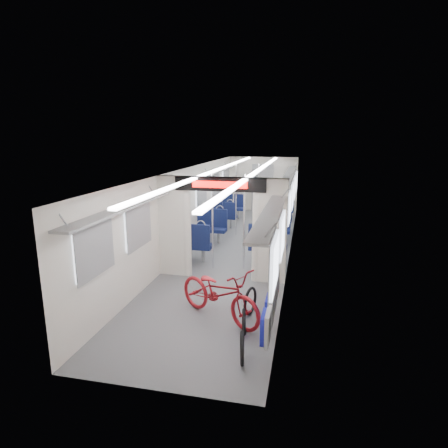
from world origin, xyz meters
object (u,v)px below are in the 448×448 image
object	(u,v)px
flip_bench	(272,302)
bike_hoop_b	(244,323)
seat_bay_far_left	(229,209)
seat_bay_near_left	(203,232)
stanchion_far_left	(236,200)
stanchion_near_right	(244,223)
seat_bay_near_right	(271,232)
bike_hoop_a	(242,350)
bicycle	(219,293)
bike_hoop_c	(250,302)
stanchion_near_left	(213,222)
stanchion_far_right	(258,200)
seat_bay_far_right	(280,211)

from	to	relation	value
flip_bench	bike_hoop_b	world-z (taller)	flip_bench
flip_bench	seat_bay_far_left	size ratio (longest dim) A/B	1.07
flip_bench	seat_bay_near_left	size ratio (longest dim) A/B	0.96
seat_bay_near_left	stanchion_far_left	world-z (taller)	stanchion_far_left
stanchion_near_right	seat_bay_near_right	bearing A→B (deg)	70.40
flip_bench	stanchion_far_left	world-z (taller)	stanchion_far_left
flip_bench	bike_hoop_a	distance (m)	1.01
bicycle	flip_bench	bearing A→B (deg)	-79.78
seat_bay_near_right	stanchion_far_left	bearing A→B (deg)	129.19
bicycle	bike_hoop_c	world-z (taller)	bicycle
flip_bench	stanchion_far_left	xyz separation A→B (m)	(-1.71, 6.06, 0.57)
stanchion_near_left	stanchion_far_left	size ratio (longest dim) A/B	1.00
bike_hoop_b	bike_hoop_c	distance (m)	0.72
seat_bay_near_right	stanchion_near_left	size ratio (longest dim) A/B	0.98
seat_bay_near_left	flip_bench	bearing A→B (deg)	-61.23
seat_bay_near_right	seat_bay_far_left	world-z (taller)	seat_bay_near_right
stanchion_far_right	stanchion_near_left	bearing A→B (deg)	-100.79
bike_hoop_a	seat_bay_far_left	size ratio (longest dim) A/B	0.25
seat_bay_near_right	stanchion_near_left	world-z (taller)	stanchion_near_left
flip_bench	seat_bay_far_right	bearing A→B (deg)	93.10
bike_hoop_a	seat_bay_near_right	bearing A→B (deg)	91.02
stanchion_far_left	bicycle	bearing A→B (deg)	-82.33
seat_bay_far_right	seat_bay_far_left	bearing A→B (deg)	-179.06
bike_hoop_b	stanchion_near_left	distance (m)	3.34
seat_bay_far_left	stanchion_far_left	distance (m)	1.85
seat_bay_near_left	seat_bay_far_right	distance (m)	4.02
seat_bay_far_right	stanchion_near_left	world-z (taller)	stanchion_near_left
stanchion_far_right	flip_bench	bearing A→B (deg)	-80.59
bike_hoop_a	stanchion_near_right	world-z (taller)	stanchion_near_right
flip_bench	seat_bay_near_right	xyz separation A→B (m)	(-0.42, 4.47, -0.01)
bike_hoop_c	stanchion_far_right	world-z (taller)	stanchion_far_right
bicycle	seat_bay_near_left	size ratio (longest dim) A/B	0.86
bicycle	flip_bench	xyz separation A→B (m)	(0.94, -0.36, 0.09)
bike_hoop_b	seat_bay_far_left	bearing A→B (deg)	103.43
seat_bay_near_left	stanchion_near_left	distance (m)	1.56
seat_bay_near_right	seat_bay_far_right	bearing A→B (deg)	90.00
stanchion_far_left	stanchion_near_right	bearing A→B (deg)	-76.02
stanchion_far_left	seat_bay_far_left	bearing A→B (deg)	109.41
stanchion_near_left	stanchion_far_left	world-z (taller)	same
seat_bay_near_left	seat_bay_near_right	size ratio (longest dim) A/B	0.96
bicycle	seat_bay_far_left	size ratio (longest dim) A/B	0.96
seat_bay_far_left	stanchion_far_right	bearing A→B (deg)	-48.96
flip_bench	stanchion_near_right	world-z (taller)	stanchion_near_right
bike_hoop_a	stanchion_near_right	xyz separation A→B (m)	(-0.62, 3.88, 0.93)
bicycle	bike_hoop_c	xyz separation A→B (m)	(0.51, 0.28, -0.25)
bike_hoop_b	stanchion_far_right	xyz separation A→B (m)	(-0.61, 6.34, 0.95)
stanchion_near_left	seat_bay_near_left	bearing A→B (deg)	114.80
stanchion_far_right	seat_bay_near_right	bearing A→B (deg)	-70.94
seat_bay_far_right	stanchion_far_left	size ratio (longest dim) A/B	0.91
seat_bay_far_right	seat_bay_near_left	bearing A→B (deg)	-117.69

